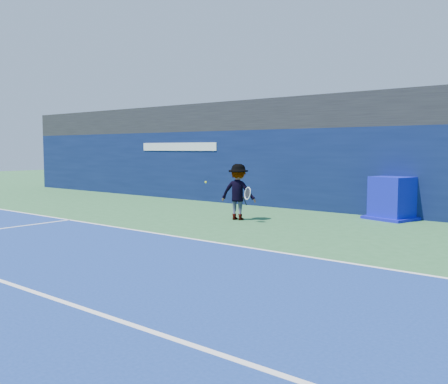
% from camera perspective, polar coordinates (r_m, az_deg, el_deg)
% --- Properties ---
extents(ground, '(80.00, 80.00, 0.00)m').
position_cam_1_polar(ground, '(10.86, -15.71, -7.27)').
color(ground, '#2D6536').
rests_on(ground, ground).
extents(baseline, '(24.00, 0.10, 0.01)m').
position_cam_1_polar(baseline, '(12.78, -4.63, -5.21)').
color(baseline, white).
rests_on(baseline, ground).
extents(stadium_band, '(36.00, 3.00, 1.20)m').
position_cam_1_polar(stadium_band, '(19.67, 12.85, 8.75)').
color(stadium_band, black).
rests_on(stadium_band, back_wall_assembly).
extents(back_wall_assembly, '(36.00, 1.03, 3.00)m').
position_cam_1_polar(back_wall_assembly, '(18.75, 11.36, 2.54)').
color(back_wall_assembly, '#0B163D').
rests_on(back_wall_assembly, ground).
extents(equipment_cart, '(1.75, 1.75, 1.37)m').
position_cam_1_polar(equipment_cart, '(16.92, 18.75, -0.85)').
color(equipment_cart, '#0C11AC').
rests_on(equipment_cart, ground).
extents(tennis_player, '(1.40, 0.96, 1.78)m').
position_cam_1_polar(tennis_player, '(15.88, 1.64, 0.01)').
color(tennis_player, white).
rests_on(tennis_player, ground).
extents(tennis_ball, '(0.07, 0.07, 0.07)m').
position_cam_1_polar(tennis_ball, '(16.42, -2.10, 1.14)').
color(tennis_ball, '#C3D317').
rests_on(tennis_ball, ground).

